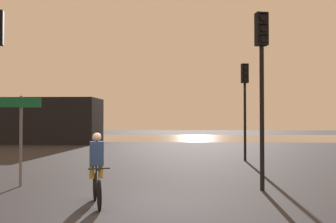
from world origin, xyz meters
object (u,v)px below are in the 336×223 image
at_px(cyclist, 97,168).
at_px(traffic_light_near_right, 262,67).
at_px(distant_building, 17,121).
at_px(traffic_light_far_right, 245,93).
at_px(direction_sign_post, 21,127).

bearing_deg(cyclist, traffic_light_near_right, -173.71).
bearing_deg(cyclist, distant_building, -80.03).
bearing_deg(distant_building, traffic_light_far_right, -36.31).
relative_size(traffic_light_far_right, traffic_light_near_right, 0.94).
height_order(traffic_light_far_right, cyclist, traffic_light_far_right).
distance_m(traffic_light_near_right, cyclist, 5.15).
xyz_separation_m(distant_building, traffic_light_far_right, (16.43, -12.07, 1.33)).
bearing_deg(distant_building, traffic_light_near_right, -50.95).
xyz_separation_m(distant_building, direction_sign_post, (8.92, -19.10, -0.12)).
height_order(distant_building, cyclist, distant_building).
height_order(traffic_light_far_right, traffic_light_near_right, traffic_light_near_right).
bearing_deg(traffic_light_far_right, distant_building, -43.06).
distance_m(distant_building, traffic_light_far_right, 20.43).
bearing_deg(distant_building, cyclist, -61.30).
xyz_separation_m(direction_sign_post, cyclist, (2.74, -2.20, -0.88)).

